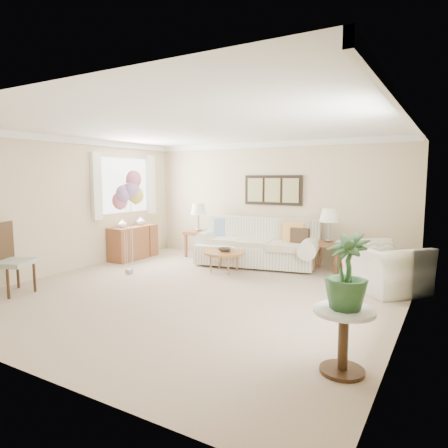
% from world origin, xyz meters
% --- Properties ---
extents(ground_plane, '(6.00, 6.00, 0.00)m').
position_xyz_m(ground_plane, '(0.00, 0.00, 0.00)').
color(ground_plane, tan).
extents(room_shell, '(6.04, 6.04, 2.60)m').
position_xyz_m(room_shell, '(-0.11, 0.09, 1.63)').
color(room_shell, beige).
rests_on(room_shell, ground).
extents(wall_art_triptych, '(1.35, 0.06, 0.65)m').
position_xyz_m(wall_art_triptych, '(0.00, 2.96, 1.55)').
color(wall_art_triptych, black).
rests_on(wall_art_triptych, ground).
extents(sofa, '(2.83, 1.43, 0.98)m').
position_xyz_m(sofa, '(-0.04, 2.30, 0.39)').
color(sofa, white).
rests_on(sofa, ground).
extents(end_table_left, '(0.55, 0.50, 0.60)m').
position_xyz_m(end_table_left, '(-1.61, 2.43, 0.50)').
color(end_table_left, brown).
rests_on(end_table_left, ground).
extents(end_table_right, '(0.54, 0.49, 0.59)m').
position_xyz_m(end_table_right, '(1.39, 2.48, 0.49)').
color(end_table_right, brown).
rests_on(end_table_right, ground).
extents(lamp_left, '(0.36, 0.36, 0.64)m').
position_xyz_m(lamp_left, '(-1.61, 2.43, 1.09)').
color(lamp_left, gray).
rests_on(lamp_left, end_table_left).
extents(lamp_right, '(0.37, 0.37, 0.65)m').
position_xyz_m(lamp_right, '(1.39, 2.48, 1.08)').
color(lamp_right, gray).
rests_on(lamp_right, end_table_right).
extents(coffee_table, '(0.80, 0.80, 0.40)m').
position_xyz_m(coffee_table, '(-0.33, 1.41, 0.37)').
color(coffee_table, olive).
rests_on(coffee_table, ground).
extents(decor_bowl, '(0.34, 0.34, 0.07)m').
position_xyz_m(decor_bowl, '(-0.32, 1.43, 0.44)').
color(decor_bowl, '#2E251D').
rests_on(decor_bowl, coffee_table).
extents(armchair, '(1.57, 1.57, 0.77)m').
position_xyz_m(armchair, '(2.53, 1.58, 0.38)').
color(armchair, white).
rests_on(armchair, ground).
extents(side_table, '(0.57, 0.57, 0.62)m').
position_xyz_m(side_table, '(2.65, -1.50, 0.47)').
color(side_table, silver).
rests_on(side_table, ground).
extents(potted_plant, '(0.50, 0.50, 0.70)m').
position_xyz_m(potted_plant, '(2.66, -1.50, 0.97)').
color(potted_plant, '#234721').
rests_on(potted_plant, side_table).
extents(accent_chair, '(0.72, 0.72, 1.12)m').
position_xyz_m(accent_chair, '(-2.58, -1.51, 0.58)').
color(accent_chair, gray).
rests_on(accent_chair, ground).
extents(credenza, '(0.46, 1.20, 0.74)m').
position_xyz_m(credenza, '(-2.76, 1.50, 0.37)').
color(credenza, brown).
rests_on(credenza, ground).
extents(vase_white, '(0.19, 0.19, 0.19)m').
position_xyz_m(vase_white, '(-2.74, 1.16, 0.84)').
color(vase_white, white).
rests_on(vase_white, credenza).
extents(vase_sage, '(0.24, 0.24, 0.20)m').
position_xyz_m(vase_sage, '(-2.74, 1.74, 0.84)').
color(vase_sage, '#B0B3AE').
rests_on(vase_sage, credenza).
extents(balloon_cluster, '(0.55, 0.54, 1.96)m').
position_xyz_m(balloon_cluster, '(-1.79, 0.41, 1.57)').
color(balloon_cluster, gray).
rests_on(balloon_cluster, ground).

